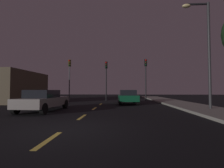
# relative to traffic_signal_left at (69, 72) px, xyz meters

# --- Properties ---
(ground_plane) EXTENTS (80.00, 80.00, 0.00)m
(ground_plane) POSITION_rel_traffic_signal_left_xyz_m (4.81, -8.61, -3.74)
(ground_plane) COLOR black
(sidewalk_curb_right) EXTENTS (3.00, 40.00, 0.15)m
(sidewalk_curb_right) POSITION_rel_traffic_signal_left_xyz_m (12.31, -8.61, -3.67)
(sidewalk_curb_right) COLOR gray
(sidewalk_curb_right) RESTS_ON ground_plane
(lane_stripe_nearest) EXTENTS (0.16, 1.60, 0.01)m
(lane_stripe_nearest) POSITION_rel_traffic_signal_left_xyz_m (4.81, -16.81, -3.74)
(lane_stripe_nearest) COLOR #EACC4C
(lane_stripe_nearest) RESTS_ON ground_plane
(lane_stripe_second) EXTENTS (0.16, 1.60, 0.01)m
(lane_stripe_second) POSITION_rel_traffic_signal_left_xyz_m (4.81, -13.01, -3.74)
(lane_stripe_second) COLOR #EACC4C
(lane_stripe_second) RESTS_ON ground_plane
(lane_stripe_third) EXTENTS (0.16, 1.60, 0.01)m
(lane_stripe_third) POSITION_rel_traffic_signal_left_xyz_m (4.81, -9.21, -3.74)
(lane_stripe_third) COLOR #EACC4C
(lane_stripe_third) RESTS_ON ground_plane
(lane_stripe_fourth) EXTENTS (0.16, 1.60, 0.01)m
(lane_stripe_fourth) POSITION_rel_traffic_signal_left_xyz_m (4.81, -5.41, -3.74)
(lane_stripe_fourth) COLOR #EACC4C
(lane_stripe_fourth) RESTS_ON ground_plane
(traffic_signal_left) EXTENTS (0.32, 0.38, 5.38)m
(traffic_signal_left) POSITION_rel_traffic_signal_left_xyz_m (0.00, 0.00, 0.00)
(traffic_signal_left) COLOR #4C4C51
(traffic_signal_left) RESTS_ON ground_plane
(traffic_signal_center) EXTENTS (0.32, 0.38, 5.09)m
(traffic_signal_center) POSITION_rel_traffic_signal_left_xyz_m (4.87, -0.00, -0.18)
(traffic_signal_center) COLOR black
(traffic_signal_center) RESTS_ON ground_plane
(traffic_signal_right) EXTENTS (0.32, 0.38, 5.34)m
(traffic_signal_right) POSITION_rel_traffic_signal_left_xyz_m (9.96, -0.00, -0.03)
(traffic_signal_right) COLOR black
(traffic_signal_right) RESTS_ON ground_plane
(car_stopped_ahead) EXTENTS (2.02, 4.05, 1.37)m
(car_stopped_ahead) POSITION_rel_traffic_signal_left_xyz_m (7.42, -4.93, -3.03)
(car_stopped_ahead) COLOR #0F4C2D
(car_stopped_ahead) RESTS_ON ground_plane
(car_adjacent_lane) EXTENTS (1.92, 4.44, 1.36)m
(car_adjacent_lane) POSITION_rel_traffic_signal_left_xyz_m (1.77, -10.79, -3.04)
(car_adjacent_lane) COLOR gray
(car_adjacent_lane) RESTS_ON ground_plane
(street_lamp_right) EXTENTS (1.80, 0.36, 7.23)m
(street_lamp_right) POSITION_rel_traffic_signal_left_xyz_m (12.35, -10.07, 0.60)
(street_lamp_right) COLOR #2D2D30
(street_lamp_right) RESTS_ON ground_plane
(storefront_left) EXTENTS (4.94, 7.66, 3.45)m
(storefront_left) POSITION_rel_traffic_signal_left_xyz_m (-5.65, -3.15, -2.02)
(storefront_left) COLOR brown
(storefront_left) RESTS_ON ground_plane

